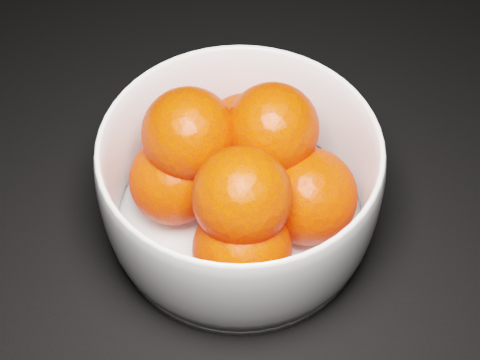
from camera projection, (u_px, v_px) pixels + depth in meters
The scene contains 2 objects.
bowl at pixel (240, 184), 0.61m from camera, with size 0.25×0.25×0.12m.
orange_pile at pixel (241, 176), 0.59m from camera, with size 0.20×0.20×0.14m.
Camera 1 is at (-0.07, -0.07, 0.54)m, focal length 50.00 mm.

